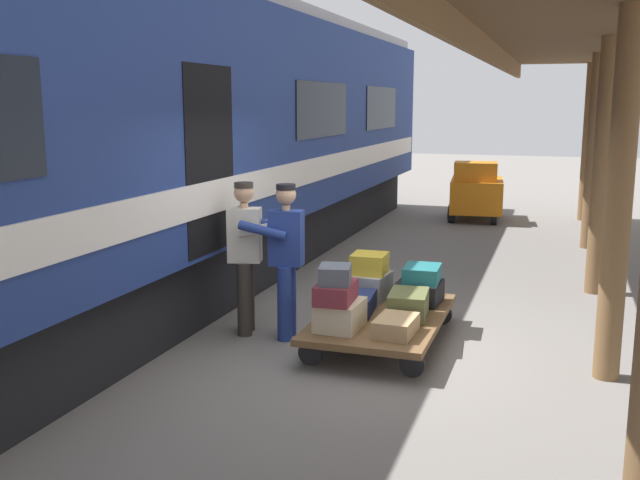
# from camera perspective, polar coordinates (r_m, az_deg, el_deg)

# --- Properties ---
(ground_plane) EXTENTS (60.00, 60.00, 0.00)m
(ground_plane) POSITION_cam_1_polar(r_m,az_deg,el_deg) (7.67, 4.57, -8.77)
(ground_plane) COLOR slate
(platform_canopy) EXTENTS (3.20, 20.58, 3.56)m
(platform_canopy) POSITION_cam_1_polar(r_m,az_deg,el_deg) (7.08, 22.84, 15.75)
(platform_canopy) COLOR brown
(platform_canopy) RESTS_ON ground_plane
(train_car) EXTENTS (3.02, 21.99, 4.00)m
(train_car) POSITION_cam_1_polar(r_m,az_deg,el_deg) (8.68, -17.54, 6.97)
(train_car) COLOR navy
(train_car) RESTS_ON ground_plane
(luggage_cart) EXTENTS (1.27, 2.19, 0.31)m
(luggage_cart) POSITION_cam_1_polar(r_m,az_deg,el_deg) (7.88, 4.86, -6.17)
(luggage_cart) COLOR brown
(luggage_cart) RESTS_ON ground_plane
(suitcase_olive_duffel) EXTENTS (0.44, 0.60, 0.28)m
(suitcase_olive_duffel) POSITION_cam_1_polar(r_m,az_deg,el_deg) (7.77, 6.95, -5.06)
(suitcase_olive_duffel) COLOR brown
(suitcase_olive_duffel) RESTS_ON luggage_cart
(suitcase_navy_fabric) EXTENTS (0.42, 0.60, 0.21)m
(suitcase_navy_fabric) POSITION_cam_1_polar(r_m,az_deg,el_deg) (7.91, 2.86, -4.97)
(suitcase_navy_fabric) COLOR navy
(suitcase_navy_fabric) RESTS_ON luggage_cart
(suitcase_gray_aluminum) EXTENTS (0.45, 0.55, 0.30)m
(suitcase_gray_aluminum) POSITION_cam_1_polar(r_m,az_deg,el_deg) (8.46, 3.96, -3.62)
(suitcase_gray_aluminum) COLOR #9EA0A5
(suitcase_gray_aluminum) RESTS_ON luggage_cart
(suitcase_tan_vintage) EXTENTS (0.39, 0.54, 0.17)m
(suitcase_tan_vintage) POSITION_cam_1_polar(r_m,az_deg,el_deg) (7.22, 5.97, -6.71)
(suitcase_tan_vintage) COLOR tan
(suitcase_tan_vintage) RESTS_ON luggage_cart
(suitcase_black_hardshell) EXTENTS (0.51, 0.52, 0.25)m
(suitcase_black_hardshell) POSITION_cam_1_polar(r_m,az_deg,el_deg) (8.34, 7.78, -4.07)
(suitcase_black_hardshell) COLOR black
(suitcase_black_hardshell) RESTS_ON luggage_cart
(suitcase_cream_canvas) EXTENTS (0.43, 0.55, 0.28)m
(suitcase_cream_canvas) POSITION_cam_1_polar(r_m,az_deg,el_deg) (7.34, 1.59, -5.89)
(suitcase_cream_canvas) COLOR beige
(suitcase_cream_canvas) RESTS_ON luggage_cart
(suitcase_burgundy_valise) EXTENTS (0.38, 0.56, 0.19)m
(suitcase_burgundy_valise) POSITION_cam_1_polar(r_m,az_deg,el_deg) (7.25, 1.24, -4.12)
(suitcase_burgundy_valise) COLOR maroon
(suitcase_burgundy_valise) RESTS_ON suitcase_cream_canvas
(suitcase_yellow_case) EXTENTS (0.40, 0.42, 0.23)m
(suitcase_yellow_case) POSITION_cam_1_polar(r_m,az_deg,el_deg) (8.41, 3.90, -1.85)
(suitcase_yellow_case) COLOR gold
(suitcase_yellow_case) RESTS_ON suitcase_gray_aluminum
(suitcase_teal_softside) EXTENTS (0.41, 0.51, 0.18)m
(suitcase_teal_softside) POSITION_cam_1_polar(r_m,az_deg,el_deg) (8.30, 8.02, -2.64)
(suitcase_teal_softside) COLOR #1E666B
(suitcase_teal_softside) RESTS_ON suitcase_black_hardshell
(suitcase_slate_roller) EXTENTS (0.37, 0.42, 0.18)m
(suitcase_slate_roller) POSITION_cam_1_polar(r_m,az_deg,el_deg) (7.17, 1.19, -2.74)
(suitcase_slate_roller) COLOR #4C515B
(suitcase_slate_roller) RESTS_ON suitcase_burgundy_valise
(porter_in_overalls) EXTENTS (0.70, 0.48, 1.70)m
(porter_in_overalls) POSITION_cam_1_polar(r_m,az_deg,el_deg) (7.89, -2.80, -1.21)
(porter_in_overalls) COLOR navy
(porter_in_overalls) RESTS_ON ground_plane
(porter_by_door) EXTENTS (0.72, 0.54, 1.70)m
(porter_by_door) POSITION_cam_1_polar(r_m,az_deg,el_deg) (8.08, -5.77, -0.97)
(porter_by_door) COLOR #332D28
(porter_by_door) RESTS_ON ground_plane
(baggage_tug) EXTENTS (1.27, 1.80, 1.30)m
(baggage_tug) POSITION_cam_1_polar(r_m,az_deg,el_deg) (16.38, 12.17, 3.72)
(baggage_tug) COLOR orange
(baggage_tug) RESTS_ON ground_plane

